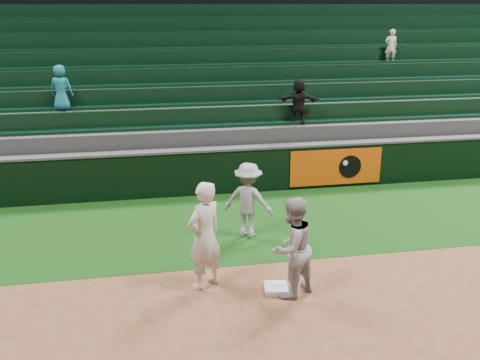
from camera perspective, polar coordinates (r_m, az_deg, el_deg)
name	(u,v)px	position (r m, az deg, el deg)	size (l,w,h in m)	color
ground	(273,287)	(9.90, 3.50, -11.27)	(70.00, 70.00, 0.00)	brown
foul_grass	(242,223)	(12.54, 0.24, -4.59)	(36.00, 4.20, 0.01)	#0E340D
first_base	(276,288)	(9.76, 3.87, -11.46)	(0.41, 0.41, 0.09)	white
first_baseman	(204,236)	(9.47, -3.83, -5.96)	(0.73, 0.48, 2.00)	silver
baserunner	(292,248)	(9.27, 5.53, -7.19)	(0.88, 0.69, 1.81)	#979AA1
base_coach	(248,200)	(11.54, 0.88, -2.18)	(1.08, 0.62, 1.67)	#9699A3
field_wall	(228,170)	(14.36, -1.27, 1.11)	(36.00, 0.45, 1.25)	black
stadium_seating	(209,105)	(17.73, -3.35, 7.96)	(36.00, 5.95, 4.85)	#323234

